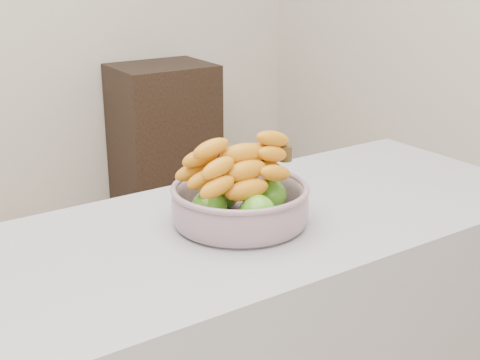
% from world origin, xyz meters
% --- Properties ---
extents(cabinet, '(0.51, 0.41, 0.90)m').
position_xyz_m(cabinet, '(1.07, 1.78, 0.45)').
color(cabinet, black).
rests_on(cabinet, ground).
extents(fruit_bowl, '(0.30, 0.30, 0.18)m').
position_xyz_m(fruit_bowl, '(0.23, -0.16, 0.96)').
color(fruit_bowl, '#A8B3CA').
rests_on(fruit_bowl, counter).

